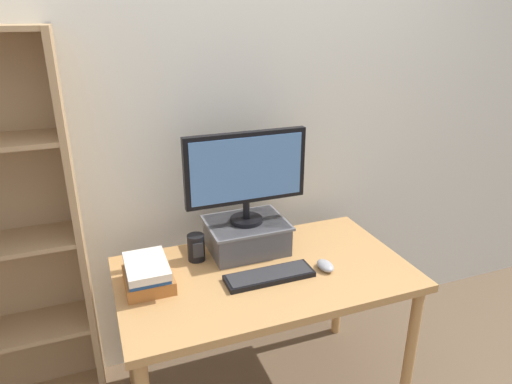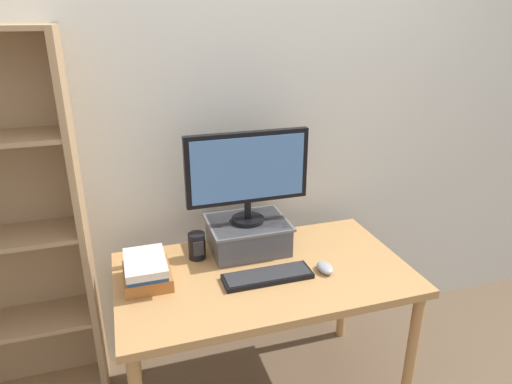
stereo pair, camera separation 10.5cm
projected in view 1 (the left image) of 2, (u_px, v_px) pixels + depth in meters
The scene contains 8 objects.
back_wall at pixel (226, 120), 2.28m from camera, with size 7.00×0.08×2.60m.
desk at pixel (265, 286), 2.05m from camera, with size 1.29×0.73×0.73m.
riser_box at pixel (246, 234), 2.18m from camera, with size 0.37×0.30×0.15m.
computer_monitor at pixel (246, 172), 2.06m from camera, with size 0.57×0.15×0.43m.
keyboard at pixel (269, 276), 1.96m from camera, with size 0.39×0.12×0.02m.
computer_mouse at pixel (325, 266), 2.03m from camera, with size 0.06×0.10×0.04m.
book_stack at pixel (148, 274), 1.89m from camera, with size 0.19×0.25×0.12m.
desk_speaker at pixel (196, 248), 2.09m from camera, with size 0.08×0.08×0.13m.
Camera 1 is at (-0.66, -1.62, 1.81)m, focal length 32.00 mm.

